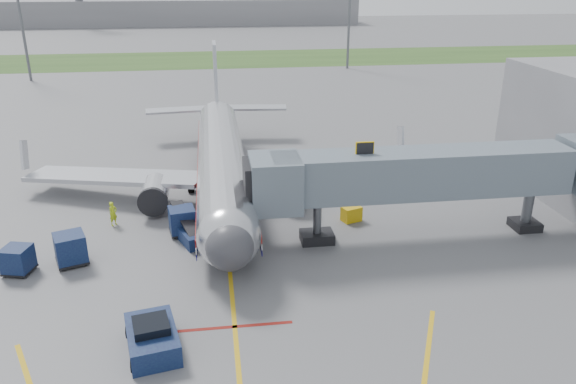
{
  "coord_description": "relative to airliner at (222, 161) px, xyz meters",
  "views": [
    {
      "loc": [
        -0.64,
        -28.43,
        17.09
      ],
      "look_at": [
        4.21,
        6.29,
        3.2
      ],
      "focal_mm": 35.0,
      "sensor_mm": 36.0,
      "label": 1
    }
  ],
  "objects": [
    {
      "name": "ground",
      "position": [
        -0.0,
        -15.25,
        -2.65
      ],
      "size": [
        400.0,
        400.0,
        0.0
      ],
      "primitive_type": "plane",
      "color": "#565659",
      "rests_on": "ground"
    },
    {
      "name": "grass_strip",
      "position": [
        -0.0,
        74.75,
        -2.64
      ],
      "size": [
        300.0,
        25.0,
        0.01
      ],
      "primitive_type": "cube",
      "color": "#2D4C1E",
      "rests_on": "ground"
    },
    {
      "name": "apron_markings",
      "position": [
        -0.0,
        -22.65,
        -2.64
      ],
      "size": [
        21.52,
        50.0,
        0.01
      ],
      "color": "gold",
      "rests_on": "ground"
    },
    {
      "name": "airliner",
      "position": [
        0.0,
        0.0,
        0.0
      ],
      "size": [
        32.1,
        35.67,
        10.25
      ],
      "color": "silver",
      "rests_on": "ground"
    },
    {
      "name": "jet_bridge",
      "position": [
        12.86,
        -10.25,
        1.82
      ],
      "size": [
        25.3,
        4.0,
        6.9
      ],
      "color": "slate",
      "rests_on": "ground"
    },
    {
      "name": "light_mast_left",
      "position": [
        -30.0,
        54.75,
        8.13
      ],
      "size": [
        2.0,
        0.44,
        20.4
      ],
      "color": "#595B60",
      "rests_on": "ground"
    },
    {
      "name": "light_mast_right",
      "position": [
        25.0,
        59.75,
        8.13
      ],
      "size": [
        2.0,
        0.44,
        20.4
      ],
      "color": "#595B60",
      "rests_on": "ground"
    },
    {
      "name": "distant_terminal",
      "position": [
        -10.0,
        154.75,
        1.35
      ],
      "size": [
        120.0,
        14.0,
        8.0
      ],
      "primitive_type": "cube",
      "color": "slate",
      "rests_on": "ground"
    },
    {
      "name": "pushback_tug",
      "position": [
        -4.0,
        -20.53,
        -1.99
      ],
      "size": [
        2.99,
        4.13,
        1.56
      ],
      "color": "#0D123B",
      "rests_on": "ground"
    },
    {
      "name": "baggage_cart_a",
      "position": [
        -12.64,
        -11.87,
        -1.78
      ],
      "size": [
        1.92,
        1.92,
        1.7
      ],
      "color": "#0D123B",
      "rests_on": "ground"
    },
    {
      "name": "baggage_cart_b",
      "position": [
        -9.72,
        -11.1,
        -1.64
      ],
      "size": [
        2.35,
        2.35,
        1.97
      ],
      "color": "#0D123B",
      "rests_on": "ground"
    },
    {
      "name": "baggage_cart_c",
      "position": [
        -3.0,
        -7.74,
        -1.68
      ],
      "size": [
        2.04,
        2.04,
        1.9
      ],
      "color": "#0D123B",
      "rests_on": "ground"
    },
    {
      "name": "belt_loader",
      "position": [
        -2.52,
        -8.83,
        -2.14
      ],
      "size": [
        2.6,
        4.31,
        2.05
      ],
      "color": "#0D123B",
      "rests_on": "ground"
    },
    {
      "name": "ground_power_cart",
      "position": [
        9.12,
        -7.25,
        -2.11
      ],
      "size": [
        1.59,
        1.31,
        1.09
      ],
      "color": "gold",
      "rests_on": "ground"
    },
    {
      "name": "ramp_worker",
      "position": [
        -7.96,
        -5.6,
        -1.76
      ],
      "size": [
        0.75,
        0.76,
        1.78
      ],
      "primitive_type": "imported",
      "rotation": [
        0.0,
        0.0,
        0.82
      ],
      "color": "#B1CE18",
      "rests_on": "ground"
    }
  ]
}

